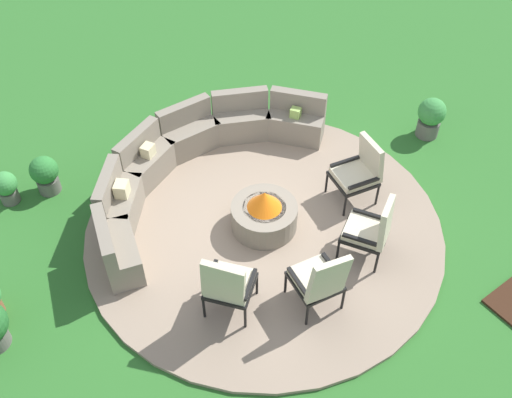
# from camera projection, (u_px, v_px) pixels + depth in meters

# --- Properties ---
(ground_plane) EXTENTS (24.00, 24.00, 0.00)m
(ground_plane) POSITION_uv_depth(u_px,v_px,m) (264.00, 228.00, 8.58)
(ground_plane) COLOR #2D6B28
(patio_circle) EXTENTS (5.20, 5.20, 0.06)m
(patio_circle) POSITION_uv_depth(u_px,v_px,m) (264.00, 227.00, 8.56)
(patio_circle) COLOR gray
(patio_circle) RESTS_ON ground_plane
(fire_pit) EXTENTS (0.96, 0.96, 0.68)m
(fire_pit) POSITION_uv_depth(u_px,v_px,m) (264.00, 213.00, 8.36)
(fire_pit) COLOR gray
(fire_pit) RESTS_ON patio_circle
(curved_stone_bench) EXTENTS (4.42, 2.24, 0.83)m
(curved_stone_bench) POSITION_uv_depth(u_px,v_px,m) (189.00, 161.00, 9.03)
(curved_stone_bench) COLOR gray
(curved_stone_bench) RESTS_ON patio_circle
(lounge_chair_front_left) EXTENTS (0.80, 0.82, 1.16)m
(lounge_chair_front_left) POSITION_uv_depth(u_px,v_px,m) (227.00, 284.00, 7.11)
(lounge_chair_front_left) COLOR black
(lounge_chair_front_left) RESTS_ON patio_circle
(lounge_chair_front_right) EXTENTS (0.67, 0.68, 1.09)m
(lounge_chair_front_right) POSITION_uv_depth(u_px,v_px,m) (320.00, 280.00, 7.19)
(lounge_chair_front_right) COLOR black
(lounge_chair_front_right) RESTS_ON patio_circle
(lounge_chair_back_left) EXTENTS (0.77, 0.80, 1.06)m
(lounge_chair_back_left) POSITION_uv_depth(u_px,v_px,m) (372.00, 229.00, 7.78)
(lounge_chair_back_left) COLOR black
(lounge_chair_back_left) RESTS_ON patio_circle
(lounge_chair_back_right) EXTENTS (0.72, 0.69, 1.04)m
(lounge_chair_back_right) POSITION_uv_depth(u_px,v_px,m) (360.00, 170.00, 8.57)
(lounge_chair_back_right) COLOR black
(lounge_chair_back_right) RESTS_ON patio_circle
(potted_plant_0) EXTENTS (0.37, 0.37, 0.55)m
(potted_plant_0) POSITION_uv_depth(u_px,v_px,m) (6.00, 187.00, 8.76)
(potted_plant_0) COLOR #605B56
(potted_plant_0) RESTS_ON ground_plane
(potted_plant_2) EXTENTS (0.43, 0.43, 0.64)m
(potted_plant_2) POSITION_uv_depth(u_px,v_px,m) (45.00, 174.00, 8.89)
(potted_plant_2) COLOR #605B56
(potted_plant_2) RESTS_ON ground_plane
(potted_plant_3) EXTENTS (0.47, 0.47, 0.72)m
(potted_plant_3) POSITION_uv_depth(u_px,v_px,m) (431.00, 116.00, 9.80)
(potted_plant_3) COLOR #605B56
(potted_plant_3) RESTS_ON ground_plane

